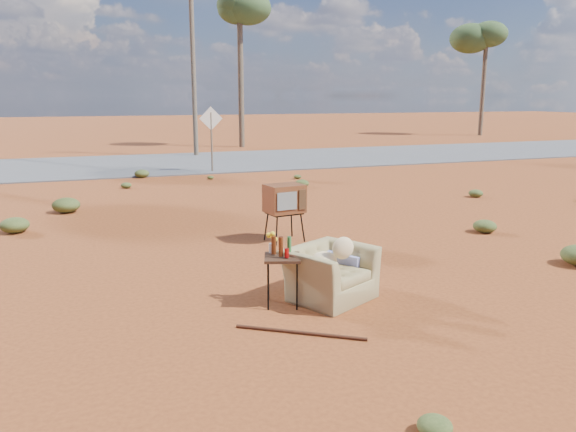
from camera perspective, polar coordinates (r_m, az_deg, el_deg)
name	(u,v)px	position (r m, az deg, el deg)	size (l,w,h in m)	color
ground	(296,290)	(7.55, 0.85, -7.51)	(140.00, 140.00, 0.00)	brown
highway	(156,164)	(21.94, -13.23, 5.20)	(140.00, 7.00, 0.04)	#565659
armchair	(333,265)	(7.21, 4.58, -5.02)	(1.32, 1.22, 0.89)	#938050
tv_unit	(284,199)	(9.85, -0.37, 1.70)	(0.70, 0.60, 1.02)	black
side_table	(280,254)	(6.86, -0.83, -3.87)	(0.55, 0.55, 0.89)	#3B2115
rusty_bar	(300,332)	(6.22, 1.25, -11.75)	(0.04, 0.04, 1.46)	#492013
road_sign	(211,128)	(19.10, -7.82, 8.90)	(0.78, 0.06, 2.19)	brown
eucalyptus_center	(240,14)	(28.92, -4.94, 19.80)	(3.20, 3.20, 7.60)	brown
eucalyptus_right	(486,41)	(39.40, 19.51, 16.40)	(3.20, 3.20, 7.10)	brown
utility_pole_center	(193,56)	(24.62, -9.64, 15.70)	(1.40, 0.20, 8.00)	brown
scrub_patch	(180,218)	(11.44, -10.92, -0.20)	(17.49, 8.07, 0.33)	#4F5927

